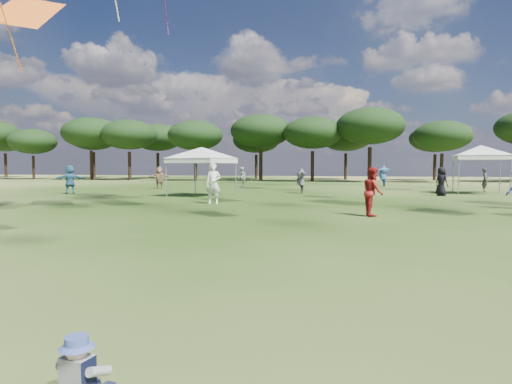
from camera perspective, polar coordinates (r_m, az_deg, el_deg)
tree_line at (r=48.43m, az=13.75°, el=7.86°), size 108.78×17.63×7.77m
tent_left at (r=23.16m, az=-7.24°, el=5.63°), size 5.62×5.62×2.93m
tent_right at (r=28.22m, az=27.80°, el=5.28°), size 5.56×5.56×3.14m
toddler at (r=3.31m, az=-22.42°, el=-21.67°), size 0.35×0.38×0.49m
festival_crowd at (r=25.84m, az=8.93°, el=1.63°), size 30.71×22.82×1.75m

